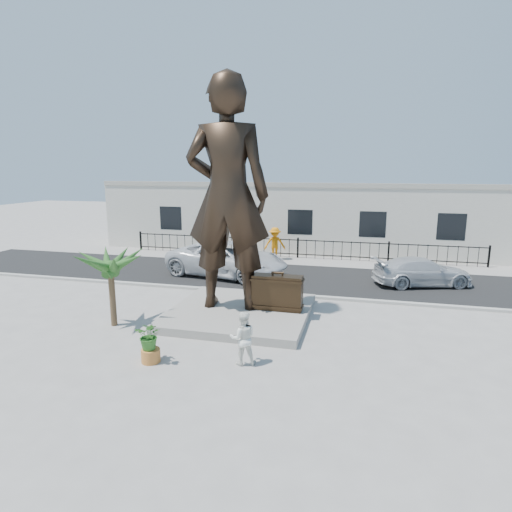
{
  "coord_description": "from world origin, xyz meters",
  "views": [
    {
      "loc": [
        3.95,
        -13.6,
        5.64
      ],
      "look_at": [
        0.0,
        2.0,
        2.3
      ],
      "focal_mm": 30.0,
      "sensor_mm": 36.0,
      "label": 1
    }
  ],
  "objects_px": {
    "statue": "(227,195)",
    "tourist": "(243,338)",
    "car_white": "(227,259)",
    "suitcase": "(277,292)"
  },
  "relations": [
    {
      "from": "suitcase",
      "to": "tourist",
      "type": "xyz_separation_m",
      "value": [
        -0.17,
        -4.2,
        -0.17
      ]
    },
    {
      "from": "statue",
      "to": "suitcase",
      "type": "distance_m",
      "value": 4.13
    },
    {
      "from": "statue",
      "to": "tourist",
      "type": "relative_size",
      "value": 5.42
    },
    {
      "from": "statue",
      "to": "car_white",
      "type": "relative_size",
      "value": 1.34
    },
    {
      "from": "tourist",
      "to": "car_white",
      "type": "relative_size",
      "value": 0.25
    },
    {
      "from": "suitcase",
      "to": "tourist",
      "type": "bearing_deg",
      "value": -91.84
    },
    {
      "from": "statue",
      "to": "tourist",
      "type": "xyz_separation_m",
      "value": [
        1.75,
        -4.13,
        -3.83
      ]
    },
    {
      "from": "tourist",
      "to": "car_white",
      "type": "bearing_deg",
      "value": -88.3
    },
    {
      "from": "statue",
      "to": "suitcase",
      "type": "relative_size",
      "value": 4.55
    },
    {
      "from": "car_white",
      "to": "statue",
      "type": "bearing_deg",
      "value": -149.79
    }
  ]
}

